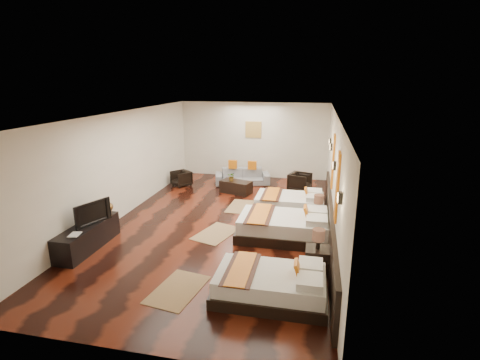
% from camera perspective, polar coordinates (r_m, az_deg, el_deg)
% --- Properties ---
extents(floor, '(5.50, 9.50, 0.01)m').
position_cam_1_polar(floor, '(9.52, -2.93, -6.71)').
color(floor, black).
rests_on(floor, ground).
extents(ceiling, '(5.50, 9.50, 0.01)m').
position_cam_1_polar(ceiling, '(8.84, -3.19, 10.33)').
color(ceiling, white).
rests_on(ceiling, floor).
extents(back_wall, '(5.50, 0.01, 2.80)m').
position_cam_1_polar(back_wall, '(13.62, 2.12, 6.29)').
color(back_wall, silver).
rests_on(back_wall, floor).
extents(left_wall, '(0.01, 9.50, 2.80)m').
position_cam_1_polar(left_wall, '(10.13, -18.28, 2.21)').
color(left_wall, silver).
rests_on(left_wall, floor).
extents(right_wall, '(0.01, 9.50, 2.80)m').
position_cam_1_polar(right_wall, '(8.79, 14.54, 0.54)').
color(right_wall, silver).
rests_on(right_wall, floor).
extents(headboard_panel, '(0.08, 6.60, 0.90)m').
position_cam_1_polar(headboard_panel, '(8.33, 14.01, -7.18)').
color(headboard_panel, black).
rests_on(headboard_panel, floor).
extents(bed_near, '(1.91, 1.20, 0.73)m').
position_cam_1_polar(bed_near, '(6.42, 5.00, -16.09)').
color(bed_near, black).
rests_on(bed_near, floor).
extents(bed_mid, '(2.16, 1.36, 0.82)m').
position_cam_1_polar(bed_mid, '(8.61, 7.11, -7.26)').
color(bed_mid, black).
rests_on(bed_mid, floor).
extents(bed_far, '(1.94, 1.22, 0.74)m').
position_cam_1_polar(bed_far, '(10.24, 7.96, -3.67)').
color(bed_far, black).
rests_on(bed_far, floor).
extents(nightstand_a, '(0.45, 0.45, 0.89)m').
position_cam_1_polar(nightstand_a, '(7.25, 12.08, -11.84)').
color(nightstand_a, black).
rests_on(nightstand_a, floor).
extents(nightstand_b, '(0.45, 0.45, 0.88)m').
position_cam_1_polar(nightstand_b, '(9.24, 12.15, -5.69)').
color(nightstand_b, black).
rests_on(nightstand_b, floor).
extents(jute_mat_near, '(0.93, 1.31, 0.01)m').
position_cam_1_polar(jute_mat_near, '(6.81, -9.77, -16.64)').
color(jute_mat_near, olive).
rests_on(jute_mat_near, floor).
extents(jute_mat_mid, '(1.08, 1.37, 0.01)m').
position_cam_1_polar(jute_mat_mid, '(8.88, -3.78, -8.38)').
color(jute_mat_mid, olive).
rests_on(jute_mat_mid, floor).
extents(jute_mat_far, '(0.80, 1.23, 0.01)m').
position_cam_1_polar(jute_mat_far, '(10.63, 0.29, -4.20)').
color(jute_mat_far, olive).
rests_on(jute_mat_far, floor).
extents(tv_console, '(0.50, 1.80, 0.55)m').
position_cam_1_polar(tv_console, '(8.71, -22.87, -8.21)').
color(tv_console, black).
rests_on(tv_console, floor).
extents(tv, '(0.42, 0.87, 0.51)m').
position_cam_1_polar(tv, '(8.59, -22.50, -4.71)').
color(tv, black).
rests_on(tv, tv_console).
extents(book, '(0.25, 0.31, 0.03)m').
position_cam_1_polar(book, '(8.20, -25.27, -7.82)').
color(book, black).
rests_on(book, tv_console).
extents(figurine, '(0.37, 0.37, 0.37)m').
position_cam_1_polar(figurine, '(9.14, -20.50, -3.77)').
color(figurine, brown).
rests_on(figurine, tv_console).
extents(sofa, '(2.02, 1.21, 0.55)m').
position_cam_1_polar(sofa, '(12.82, 0.38, 0.56)').
color(sofa, slate).
rests_on(sofa, floor).
extents(armchair_left, '(0.82, 0.82, 0.54)m').
position_cam_1_polar(armchair_left, '(12.76, -9.25, 0.24)').
color(armchair_left, black).
rests_on(armchair_left, floor).
extents(armchair_right, '(0.83, 0.82, 0.61)m').
position_cam_1_polar(armchair_right, '(12.20, 9.42, -0.31)').
color(armchair_right, black).
rests_on(armchair_right, floor).
extents(coffee_table, '(1.10, 0.77, 0.40)m').
position_cam_1_polar(coffee_table, '(11.85, -0.64, -1.09)').
color(coffee_table, black).
rests_on(coffee_table, floor).
extents(table_plant, '(0.28, 0.25, 0.29)m').
position_cam_1_polar(table_plant, '(11.79, -1.32, 0.56)').
color(table_plant, '#27531B').
rests_on(table_plant, coffee_table).
extents(orange_panel_a, '(0.04, 0.40, 1.30)m').
position_cam_1_polar(orange_panel_a, '(6.88, 15.11, -1.08)').
color(orange_panel_a, '#D86014').
rests_on(orange_panel_a, right_wall).
extents(orange_panel_b, '(0.04, 0.40, 1.30)m').
position_cam_1_polar(orange_panel_b, '(9.01, 14.47, 2.87)').
color(orange_panel_b, '#D86014').
rests_on(orange_panel_b, right_wall).
extents(sconce_near, '(0.07, 0.12, 0.18)m').
position_cam_1_polar(sconce_near, '(5.79, 15.45, -2.73)').
color(sconce_near, black).
rests_on(sconce_near, right_wall).
extents(sconce_mid, '(0.07, 0.12, 0.18)m').
position_cam_1_polar(sconce_mid, '(7.91, 14.64, 2.22)').
color(sconce_mid, black).
rests_on(sconce_mid, right_wall).
extents(sconce_far, '(0.07, 0.12, 0.18)m').
position_cam_1_polar(sconce_far, '(10.06, 14.17, 5.07)').
color(sconce_far, black).
rests_on(sconce_far, right_wall).
extents(sconce_lounge, '(0.07, 0.12, 0.18)m').
position_cam_1_polar(sconce_lounge, '(10.95, 14.03, 5.91)').
color(sconce_lounge, black).
rests_on(sconce_lounge, right_wall).
extents(gold_artwork, '(0.60, 0.04, 0.60)m').
position_cam_1_polar(gold_artwork, '(13.55, 2.13, 7.95)').
color(gold_artwork, '#AD873F').
rests_on(gold_artwork, back_wall).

